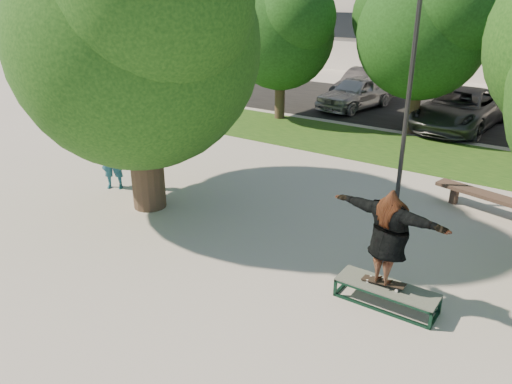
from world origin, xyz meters
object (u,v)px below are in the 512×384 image
Objects in this scene: car_silver_a at (356,92)px; car_dark at (363,85)px; lamppost at (410,83)px; grind_box at (386,295)px; car_grey at (461,109)px; tree_left at (135,29)px; bystander at (112,158)px; bench at (503,202)px.

car_dark is at bearing 114.10° from car_silver_a.
grind_box is (1.50, -4.69, -2.96)m from lamppost.
grind_box is 0.32× the size of car_grey.
car_grey is at bearing 98.99° from grind_box.
car_silver_a is (-7.07, 14.36, 0.58)m from grind_box.
tree_left is 3.90m from bystander.
lamppost is at bearing 107.75° from grind_box.
car_grey reaches higher than bench.
car_grey is at bearing 69.82° from tree_left.
car_dark is at bearing 52.12° from bystander.
lamppost is 1.29× the size of car_dark.
bystander reaches higher than car_grey.
bystander reaches higher than bench.
bench is 8.92m from car_grey.
lamppost is at bearing -81.40° from car_grey.
car_dark is (-7.50, 16.19, 0.59)m from grind_box.
car_dark is (-0.71, 15.41, -3.64)m from tree_left.
lamppost reaches higher than car_silver_a.
car_silver_a is at bearing 49.76° from bystander.
car_silver_a is (-0.27, 13.58, -3.66)m from tree_left.
tree_left is at bearing -78.10° from car_silver_a.
bystander is at bearing -112.55° from car_grey.
tree_left is at bearing -136.66° from bench.
car_grey is (4.66, 12.69, -3.64)m from tree_left.
tree_left is 14.00m from car_grey.
car_silver_a is (-5.57, 9.67, -2.38)m from lamppost.
grind_box is 13.65m from car_grey.
bystander is at bearing -94.66° from car_dark.
tree_left is 1.58× the size of car_silver_a.
lamppost is at bearing 36.42° from tree_left.
tree_left is at bearing -143.58° from lamppost.
lamppost is 1.78× the size of bench.
grind_box is 0.40× the size of car_silver_a.
car_dark is (-6.00, 11.50, -2.37)m from lamppost.
bystander is 0.53× the size of bench.
car_silver_a is 1.88m from car_dark.
bystander is (-6.97, -3.64, -2.24)m from lamppost.
bench is at bearing -64.95° from car_grey.
bystander is 0.40× the size of car_silver_a.
car_grey is at bearing 0.54° from car_silver_a.
tree_left is 15.85m from car_dark.
lamppost reaches higher than car_grey.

